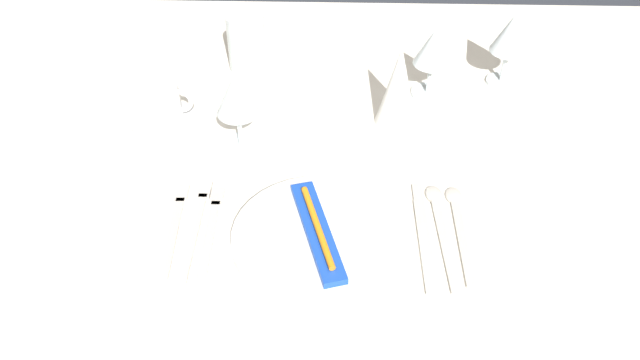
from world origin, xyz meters
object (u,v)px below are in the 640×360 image
(fork_outer, at_px, (211,229))
(spoon_dessert, at_px, (459,221))
(fork_inner, at_px, (197,224))
(drink_tumbler, at_px, (247,43))
(dinner_plate, at_px, (318,238))
(wine_glass_left, at_px, (433,50))
(toothbrush_package, at_px, (318,230))
(napkin_folded, at_px, (399,86))
(coffee_cup_left, at_px, (162,102))
(wine_glass_centre, at_px, (511,36))
(spoon_soup, at_px, (440,223))
(wine_glass_right, at_px, (237,96))
(fork_salad, at_px, (175,225))
(dinner_knife, at_px, (424,238))

(fork_outer, bearing_deg, spoon_dessert, 3.93)
(fork_inner, xyz_separation_m, drink_tumbler, (0.03, 0.45, 0.06))
(fork_outer, bearing_deg, dinner_plate, -7.05)
(fork_inner, relative_size, wine_glass_left, 1.53)
(toothbrush_package, relative_size, fork_outer, 1.03)
(dinner_plate, distance_m, spoon_dessert, 0.23)
(fork_outer, bearing_deg, fork_inner, 156.83)
(dinner_plate, bearing_deg, napkin_folded, 66.00)
(coffee_cup_left, relative_size, wine_glass_left, 0.68)
(wine_glass_centre, bearing_deg, drink_tumbler, 175.58)
(spoon_soup, height_order, wine_glass_left, wine_glass_left)
(fork_outer, height_order, wine_glass_right, wine_glass_right)
(wine_glass_right, bearing_deg, napkin_folded, 15.00)
(toothbrush_package, height_order, napkin_folded, napkin_folded)
(toothbrush_package, xyz_separation_m, wine_glass_left, (0.21, 0.40, 0.07))
(fork_outer, height_order, napkin_folded, napkin_folded)
(spoon_dessert, bearing_deg, fork_outer, -176.07)
(fork_salad, xyz_separation_m, wine_glass_right, (0.08, 0.20, 0.10))
(wine_glass_left, bearing_deg, dinner_plate, -117.19)
(coffee_cup_left, bearing_deg, wine_glass_left, 11.95)
(dinner_plate, xyz_separation_m, spoon_soup, (0.19, 0.04, -0.01))
(toothbrush_package, distance_m, wine_glass_right, 0.28)
(wine_glass_centre, bearing_deg, spoon_dessert, -108.89)
(coffee_cup_left, height_order, wine_glass_right, wine_glass_right)
(wine_glass_centre, height_order, drink_tumbler, wine_glass_centre)
(spoon_dessert, distance_m, napkin_folded, 0.28)
(fork_outer, relative_size, spoon_soup, 0.91)
(spoon_dessert, distance_m, drink_tumbler, 0.58)
(spoon_dessert, relative_size, wine_glass_left, 1.48)
(dinner_plate, bearing_deg, wine_glass_centre, 51.15)
(dinner_plate, distance_m, fork_outer, 0.17)
(spoon_soup, relative_size, spoon_dessert, 1.08)
(dinner_plate, bearing_deg, fork_salad, 173.00)
(dinner_knife, bearing_deg, wine_glass_left, 83.92)
(wine_glass_left, height_order, drink_tumbler, wine_glass_left)
(toothbrush_package, distance_m, napkin_folded, 0.34)
(wine_glass_centre, xyz_separation_m, wine_glass_left, (-0.15, -0.04, -0.01))
(spoon_dessert, height_order, wine_glass_right, wine_glass_right)
(fork_salad, relative_size, coffee_cup_left, 2.10)
(coffee_cup_left, xyz_separation_m, wine_glass_centre, (0.65, 0.15, 0.06))
(dinner_knife, xyz_separation_m, wine_glass_centre, (0.19, 0.43, 0.10))
(dinner_plate, height_order, toothbrush_package, toothbrush_package)
(dinner_knife, distance_m, wine_glass_right, 0.39)
(dinner_knife, bearing_deg, spoon_dessert, 31.95)
(wine_glass_centre, bearing_deg, wine_glass_left, -163.85)
(coffee_cup_left, bearing_deg, wine_glass_right, -22.46)
(spoon_soup, bearing_deg, dinner_knife, -131.35)
(coffee_cup_left, distance_m, drink_tumbler, 0.23)
(fork_inner, bearing_deg, coffee_cup_left, 111.15)
(spoon_dessert, bearing_deg, dinner_plate, -167.93)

